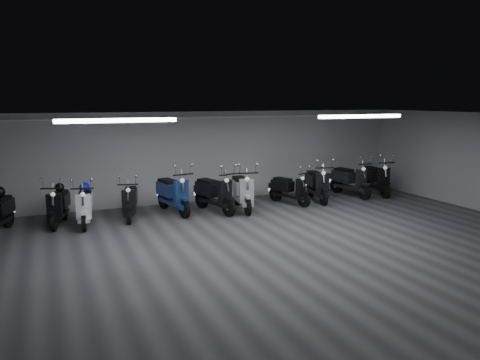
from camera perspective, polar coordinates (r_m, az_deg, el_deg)
name	(u,v)px	position (r m, az deg, el deg)	size (l,w,h in m)	color
floor	(271,247)	(10.04, 3.90, -8.36)	(14.00, 10.00, 0.01)	#3C3C3F
ceiling	(273,117)	(9.54, 4.10, 7.88)	(14.00, 10.00, 0.01)	slate
back_wall	(199,157)	(14.28, -5.16, 2.89)	(14.00, 0.01, 2.80)	#ACACAF
front_wall	(474,257)	(5.84, 27.16, -8.60)	(14.00, 0.01, 2.80)	#ACACAF
fluor_strip_left	(117,120)	(9.59, -15.08, 7.19)	(2.40, 0.18, 0.08)	white
fluor_strip_right	(361,116)	(12.01, 14.83, 7.69)	(2.40, 0.18, 0.08)	white
conduit	(199,117)	(14.10, -5.13, 7.78)	(0.05, 0.05, 13.60)	white
scooter_1	(58,200)	(12.44, -21.75, -2.31)	(0.59, 1.76, 1.31)	black
scooter_2	(85,200)	(12.15, -18.83, -2.39)	(0.59, 1.78, 1.32)	white
scooter_3	(130,195)	(12.51, -13.59, -1.87)	(0.58, 1.73, 1.28)	black
scooter_4	(173,187)	(12.89, -8.36, -0.92)	(0.66, 1.98, 1.48)	navy
scooter_5	(215,187)	(12.89, -3.20, -0.90)	(0.65, 1.94, 1.45)	black
scooter_6	(242,185)	(13.11, 0.29, -0.65)	(0.66, 1.97, 1.47)	silver
scooter_7	(290,184)	(13.97, 6.21, -0.49)	(0.56, 1.69, 1.26)	black
scooter_8	(317,179)	(14.51, 9.63, 0.16)	(0.64, 1.91, 1.43)	black
scooter_9	(351,175)	(15.47, 13.64, 0.63)	(0.64, 1.92, 1.43)	black
scooter_10	(376,173)	(15.95, 16.59, 0.80)	(0.65, 1.94, 1.44)	black
helmet_0	(85,187)	(12.34, -18.83, -0.86)	(0.25, 0.25, 0.25)	#0E149C
helmet_2	(60,187)	(12.63, -21.60, -0.86)	(0.24, 0.24, 0.24)	black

